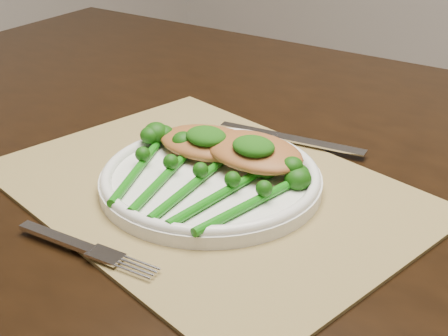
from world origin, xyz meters
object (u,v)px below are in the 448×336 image
Objects in this scene: broccolini_bundle at (190,187)px; dinner_plate at (211,178)px; placemat at (207,189)px; chicken_fillet_left at (209,143)px.

dinner_plate is at bearing 89.54° from broccolini_bundle.
broccolini_bundle is at bearing -83.08° from dinner_plate.
placemat is 3.71× the size of chicken_fillet_left.
placemat is at bearing 93.48° from broccolini_bundle.
placemat is 0.07m from chicken_fillet_left.
placemat is 1.87× the size of dinner_plate.
chicken_fillet_left reaches higher than broccolini_bundle.
dinner_plate is at bearing 67.84° from placemat.
placemat is at bearing -64.20° from chicken_fillet_left.
dinner_plate is (0.00, 0.00, 0.01)m from placemat.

